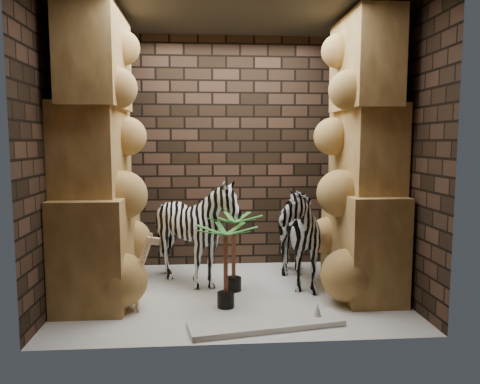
{
  "coord_description": "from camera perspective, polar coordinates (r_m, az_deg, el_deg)",
  "views": [
    {
      "loc": [
        -0.29,
        -4.86,
        1.65
      ],
      "look_at": [
        0.1,
        0.15,
        1.09
      ],
      "focal_mm": 34.71,
      "sensor_mm": 36.0,
      "label": 1
    }
  ],
  "objects": [
    {
      "name": "rock_pillar_right",
      "position": [
        5.16,
        15.01,
        4.42
      ],
      "size": [
        0.58,
        1.25,
        3.0
      ],
      "primitive_type": null,
      "color": "tan",
      "rests_on": "floor"
    },
    {
      "name": "palm_front",
      "position": [
        5.13,
        -0.8,
        -7.42
      ],
      "size": [
        0.36,
        0.36,
        0.87
      ],
      "primitive_type": null,
      "color": "#286727",
      "rests_on": "floor"
    },
    {
      "name": "wall_back",
      "position": [
        6.12,
        -1.69,
        4.89
      ],
      "size": [
        3.5,
        0.0,
        3.5
      ],
      "primitive_type": "plane",
      "rotation": [
        1.57,
        0.0,
        0.0
      ],
      "color": "black",
      "rests_on": "ground"
    },
    {
      "name": "wall_right",
      "position": [
        5.28,
        18.4,
        4.35
      ],
      "size": [
        0.0,
        3.0,
        3.0
      ],
      "primitive_type": "plane",
      "rotation": [
        1.57,
        0.0,
        -1.57
      ],
      "color": "black",
      "rests_on": "ground"
    },
    {
      "name": "surfboard",
      "position": [
        4.31,
        3.29,
        -15.88
      ],
      "size": [
        1.43,
        0.58,
        0.05
      ],
      "primitive_type": "cube",
      "rotation": [
        0.0,
        0.0,
        0.18
      ],
      "color": "silver",
      "rests_on": "floor"
    },
    {
      "name": "wall_front",
      "position": [
        3.63,
        0.18,
        3.94
      ],
      "size": [
        3.5,
        0.0,
        3.5
      ],
      "primitive_type": "plane",
      "rotation": [
        -1.57,
        0.0,
        0.0
      ],
      "color": "black",
      "rests_on": "ground"
    },
    {
      "name": "palm_back",
      "position": [
        4.64,
        -1.77,
        -9.1
      ],
      "size": [
        0.36,
        0.36,
        0.84
      ],
      "primitive_type": null,
      "color": "#286727",
      "rests_on": "floor"
    },
    {
      "name": "giraffe_toy",
      "position": [
        4.64,
        -13.86,
        -9.64
      ],
      "size": [
        0.42,
        0.24,
        0.78
      ],
      "primitive_type": null,
      "rotation": [
        0.0,
        0.0,
        0.28
      ],
      "color": "beige",
      "rests_on": "floor"
    },
    {
      "name": "wall_left",
      "position": [
        5.08,
        -21.15,
        4.19
      ],
      "size": [
        0.0,
        3.0,
        3.0
      ],
      "primitive_type": "plane",
      "rotation": [
        1.57,
        0.0,
        1.57
      ],
      "color": "black",
      "rests_on": "ground"
    },
    {
      "name": "ceiling",
      "position": [
        5.06,
        -1.02,
        21.78
      ],
      "size": [
        3.5,
        3.5,
        0.0
      ],
      "primitive_type": "plane",
      "rotation": [
        3.14,
        0.0,
        0.0
      ],
      "color": "#322E26",
      "rests_on": "ground"
    },
    {
      "name": "floor",
      "position": [
        5.14,
        -0.96,
        -12.41
      ],
      "size": [
        3.5,
        3.5,
        0.0
      ],
      "primitive_type": "plane",
      "color": "beige",
      "rests_on": "ground"
    },
    {
      "name": "zebra_right",
      "position": [
        5.35,
        6.11,
        -4.11
      ],
      "size": [
        0.76,
        1.23,
        1.38
      ],
      "primitive_type": "imported",
      "rotation": [
        0.0,
        0.0,
        0.12
      ],
      "color": "white",
      "rests_on": "floor"
    },
    {
      "name": "zebra_left",
      "position": [
        5.29,
        -5.44,
        -5.56
      ],
      "size": [
        1.04,
        1.28,
        1.13
      ],
      "primitive_type": "imported",
      "rotation": [
        0.0,
        0.0,
        -0.03
      ],
      "color": "white",
      "rests_on": "floor"
    },
    {
      "name": "rock_pillar_left",
      "position": [
        4.99,
        -17.29,
        4.29
      ],
      "size": [
        0.68,
        1.3,
        3.0
      ],
      "primitive_type": null,
      "color": "tan",
      "rests_on": "floor"
    }
  ]
}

